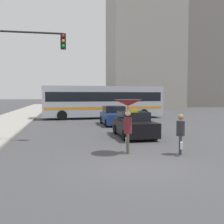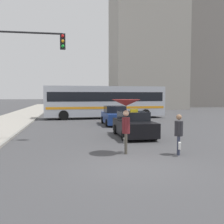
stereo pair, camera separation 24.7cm
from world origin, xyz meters
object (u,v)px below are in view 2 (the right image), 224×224
Objects in this scene: pedestrian_man at (179,131)px; traffic_light at (24,62)px; city_bus at (105,101)px; pedestrian_with_umbrella at (126,109)px; sedan_red at (115,116)px; taxi at (134,125)px.

traffic_light is (-6.65, 4.29, 3.16)m from pedestrian_man.
pedestrian_with_umbrella is at bearing 171.23° from city_bus.
traffic_light is at bearing -97.31° from pedestrian_man.
sedan_red is 2.46× the size of pedestrian_man.
pedestrian_with_umbrella is (-1.56, -16.61, 0.01)m from city_bus.
city_bus is at bearing -90.65° from sedan_red.
taxi is at bearing -5.23° from pedestrian_with_umbrella.
taxi is 12.42m from city_bus.
traffic_light reaches higher than city_bus.
traffic_light is at bearing 64.63° from pedestrian_with_umbrella.
sedan_red is at bearing 5.44° from pedestrian_with_umbrella.
traffic_light is at bearing 151.18° from city_bus.
city_bus is at bearing -152.80° from pedestrian_man.
city_bus reaches higher than pedestrian_man.
sedan_red is at bearing 48.39° from traffic_light.
taxi is at bearing -147.09° from pedestrian_man.
traffic_light reaches higher than pedestrian_man.
taxi is 0.68× the size of traffic_light.
pedestrian_with_umbrella is (-1.49, -10.53, 1.15)m from sedan_red.
traffic_light reaches higher than sedan_red.
pedestrian_with_umbrella is at bearing -80.55° from pedestrian_man.
city_bus is 17.24m from pedestrian_man.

